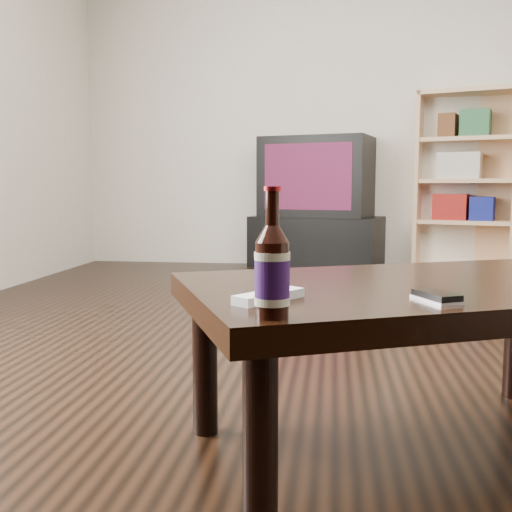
# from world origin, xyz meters

# --- Properties ---
(floor) EXTENTS (5.00, 6.00, 0.01)m
(floor) POSITION_xyz_m (0.00, 0.00, -0.01)
(floor) COLOR black
(floor) RESTS_ON ground
(wall_back) EXTENTS (5.00, 0.02, 2.70)m
(wall_back) POSITION_xyz_m (0.00, 3.01, 1.35)
(wall_back) COLOR silver
(wall_back) RESTS_ON ground
(tv_stand) EXTENTS (1.18, 0.81, 0.43)m
(tv_stand) POSITION_xyz_m (-0.45, 2.88, 0.22)
(tv_stand) COLOR black
(tv_stand) RESTS_ON floor
(tv) EXTENTS (1.01, 0.78, 0.67)m
(tv) POSITION_xyz_m (-0.45, 2.88, 0.77)
(tv) COLOR black
(tv) RESTS_ON tv_stand
(bookshelf) EXTENTS (0.86, 0.59, 1.47)m
(bookshelf) POSITION_xyz_m (0.78, 2.92, 0.76)
(bookshelf) COLOR tan
(bookshelf) RESTS_ON floor
(coffee_table) EXTENTS (1.37, 1.11, 0.45)m
(coffee_table) POSITION_xyz_m (-0.08, -0.73, 0.39)
(coffee_table) COLOR black
(coffee_table) RESTS_ON floor
(beer_bottle) EXTENTS (0.07, 0.07, 0.24)m
(beer_bottle) POSITION_xyz_m (-0.42, -1.19, 0.53)
(beer_bottle) COLOR black
(beer_bottle) RESTS_ON coffee_table
(phone) EXTENTS (0.10, 0.13, 0.02)m
(phone) POSITION_xyz_m (-0.09, -0.99, 0.45)
(phone) COLOR #AFAFB1
(phone) RESTS_ON coffee_table
(remote) EXTENTS (0.14, 0.17, 0.02)m
(remote) POSITION_xyz_m (-0.44, -1.04, 0.46)
(remote) COLOR white
(remote) RESTS_ON coffee_table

